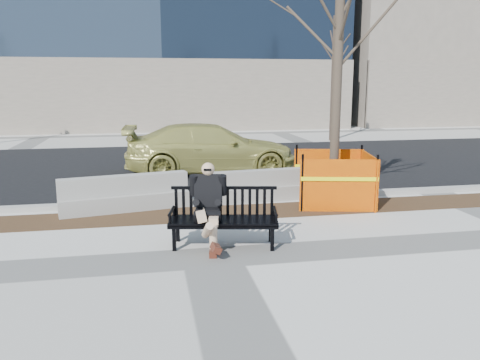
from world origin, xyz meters
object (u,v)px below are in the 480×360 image
Objects in this scene: tree_fence at (332,203)px; jersey_barrier_left at (126,210)px; seated_man at (209,245)px; sedan at (211,173)px; bench at (224,246)px; jersey_barrier_right at (264,200)px.

jersey_barrier_left is at bearing 177.04° from tree_fence.
seated_man is 0.23× the size of tree_fence.
seated_man is 6.75m from sedan.
bench reaches higher than jersey_barrier_left.
bench is 0.68× the size of jersey_barrier_left.
sedan is (0.69, 6.78, 0.00)m from bench.
sedan is at bearing 93.02° from seated_man.
jersey_barrier_left reaches higher than jersey_barrier_right.
tree_fence is 2.29× the size of jersey_barrier_left.
seated_man reaches higher than jersey_barrier_left.
seated_man is at bearing -143.47° from tree_fence.
jersey_barrier_right is (-1.50, 0.59, 0.00)m from tree_fence.
seated_man is 0.56× the size of jersey_barrier_right.
sedan is 3.80m from jersey_barrier_right.
bench is 0.73× the size of jersey_barrier_right.
tree_fence is 1.61m from jersey_barrier_right.
sedan is at bearing 117.65° from tree_fence.
seated_man is 0.52× the size of jersey_barrier_left.
jersey_barrier_left is (-1.50, 2.61, 0.00)m from seated_man.
tree_fence is (2.95, 2.47, 0.00)m from bench.
jersey_barrier_left is (-4.70, 0.24, 0.00)m from tree_fence.
bench is at bearing 176.49° from sedan.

